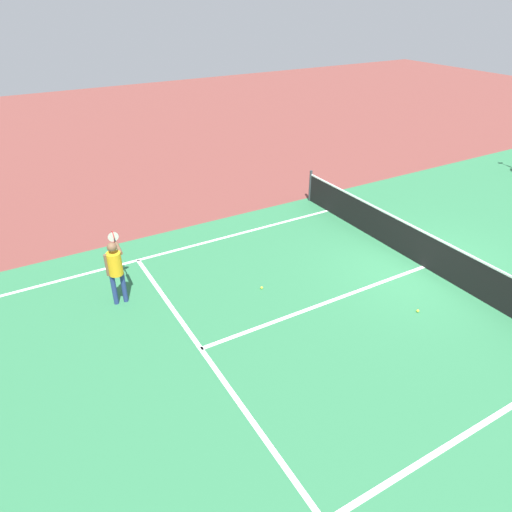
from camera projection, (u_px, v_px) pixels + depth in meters
ground_plane at (424, 267)px, 12.26m from camera, size 60.00×60.00×0.00m
court_surface_inbounds at (424, 267)px, 12.26m from camera, size 10.62×24.40×0.00m
line_sideline_left at (154, 256)px, 12.75m from camera, size 0.10×11.89×0.01m
line_sideline_right at (350, 507)px, 6.59m from camera, size 0.10×11.89×0.01m
line_service_near at (201, 349)px, 9.48m from camera, size 8.22×0.10×0.01m
line_center_service at (327, 302)px, 10.87m from camera, size 0.10×6.40×0.01m
net at (427, 251)px, 12.01m from camera, size 10.33×0.09×1.07m
player_near at (115, 266)px, 10.42m from camera, size 1.16×0.57×1.57m
tennis_ball_near_net at (418, 311)px, 10.54m from camera, size 0.07×0.07×0.07m
tennis_ball_mid_court at (262, 288)px, 11.35m from camera, size 0.07×0.07×0.07m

